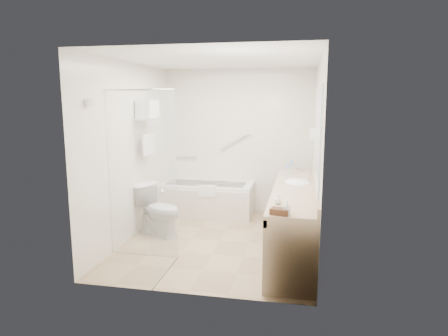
% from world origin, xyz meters
% --- Properties ---
extents(floor, '(3.20, 3.20, 0.00)m').
position_xyz_m(floor, '(0.00, 0.00, 0.00)').
color(floor, '#9E8562').
rests_on(floor, ground).
extents(ceiling, '(2.60, 3.20, 0.10)m').
position_xyz_m(ceiling, '(0.00, 0.00, 2.50)').
color(ceiling, white).
rests_on(ceiling, wall_back).
extents(wall_back, '(2.60, 0.10, 2.50)m').
position_xyz_m(wall_back, '(0.00, 1.60, 1.25)').
color(wall_back, beige).
rests_on(wall_back, ground).
extents(wall_front, '(2.60, 0.10, 2.50)m').
position_xyz_m(wall_front, '(0.00, -1.60, 1.25)').
color(wall_front, beige).
rests_on(wall_front, ground).
extents(wall_left, '(0.10, 3.20, 2.50)m').
position_xyz_m(wall_left, '(-1.30, 0.00, 1.25)').
color(wall_left, beige).
rests_on(wall_left, ground).
extents(wall_right, '(0.10, 3.20, 2.50)m').
position_xyz_m(wall_right, '(1.30, 0.00, 1.25)').
color(wall_right, beige).
rests_on(wall_right, ground).
extents(bathtub, '(1.60, 0.73, 0.59)m').
position_xyz_m(bathtub, '(-0.50, 1.24, 0.28)').
color(bathtub, silver).
rests_on(bathtub, floor).
extents(grab_bar_short, '(0.40, 0.03, 0.03)m').
position_xyz_m(grab_bar_short, '(-0.95, 1.56, 0.95)').
color(grab_bar_short, silver).
rests_on(grab_bar_short, wall_back).
extents(grab_bar_long, '(0.53, 0.03, 0.33)m').
position_xyz_m(grab_bar_long, '(-0.05, 1.56, 1.25)').
color(grab_bar_long, silver).
rests_on(grab_bar_long, wall_back).
extents(shower_enclosure, '(0.96, 0.91, 2.11)m').
position_xyz_m(shower_enclosure, '(-0.63, -0.93, 1.07)').
color(shower_enclosure, silver).
rests_on(shower_enclosure, floor).
extents(towel_shelf, '(0.24, 0.55, 0.81)m').
position_xyz_m(towel_shelf, '(-1.17, 0.35, 1.75)').
color(towel_shelf, silver).
rests_on(towel_shelf, wall_left).
extents(vanity_counter, '(0.55, 2.70, 0.95)m').
position_xyz_m(vanity_counter, '(1.02, -0.15, 0.64)').
color(vanity_counter, tan).
rests_on(vanity_counter, floor).
extents(sink, '(0.40, 0.52, 0.14)m').
position_xyz_m(sink, '(1.05, 0.25, 0.82)').
color(sink, silver).
rests_on(sink, vanity_counter).
extents(faucet, '(0.03, 0.03, 0.14)m').
position_xyz_m(faucet, '(1.20, 0.25, 0.93)').
color(faucet, silver).
rests_on(faucet, vanity_counter).
extents(mirror, '(0.02, 2.00, 1.20)m').
position_xyz_m(mirror, '(1.29, -0.15, 1.55)').
color(mirror, silver).
rests_on(mirror, wall_right).
extents(hairdryer_unit, '(0.08, 0.10, 0.18)m').
position_xyz_m(hairdryer_unit, '(1.25, 1.05, 1.45)').
color(hairdryer_unit, silver).
rests_on(hairdryer_unit, wall_right).
extents(toilet, '(0.86, 0.70, 0.74)m').
position_xyz_m(toilet, '(-0.95, 0.10, 0.37)').
color(toilet, silver).
rests_on(toilet, floor).
extents(amenity_basket, '(0.21, 0.16, 0.06)m').
position_xyz_m(amenity_basket, '(0.91, -1.40, 0.88)').
color(amenity_basket, '#4F2D1C').
rests_on(amenity_basket, vanity_counter).
extents(soap_bottle_a, '(0.08, 0.15, 0.07)m').
position_xyz_m(soap_bottle_a, '(0.98, -1.40, 0.88)').
color(soap_bottle_a, silver).
rests_on(soap_bottle_a, vanity_counter).
extents(soap_bottle_b, '(0.09, 0.11, 0.08)m').
position_xyz_m(soap_bottle_b, '(0.86, -1.00, 0.89)').
color(soap_bottle_b, silver).
rests_on(soap_bottle_b, vanity_counter).
extents(water_bottle_left, '(0.07, 0.07, 0.22)m').
position_xyz_m(water_bottle_left, '(0.91, 0.39, 0.95)').
color(water_bottle_left, silver).
rests_on(water_bottle_left, vanity_counter).
extents(water_bottle_mid, '(0.05, 0.05, 0.17)m').
position_xyz_m(water_bottle_mid, '(0.95, 1.10, 0.93)').
color(water_bottle_mid, silver).
rests_on(water_bottle_mid, vanity_counter).
extents(water_bottle_right, '(0.06, 0.06, 0.19)m').
position_xyz_m(water_bottle_right, '(0.96, 0.72, 0.94)').
color(water_bottle_right, silver).
rests_on(water_bottle_right, vanity_counter).
extents(drinking_glass_near, '(0.09, 0.09, 0.10)m').
position_xyz_m(drinking_glass_near, '(0.90, 0.85, 0.90)').
color(drinking_glass_near, silver).
rests_on(drinking_glass_near, vanity_counter).
extents(drinking_glass_far, '(0.08, 0.08, 0.09)m').
position_xyz_m(drinking_glass_far, '(0.86, 0.04, 0.90)').
color(drinking_glass_far, silver).
rests_on(drinking_glass_far, vanity_counter).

